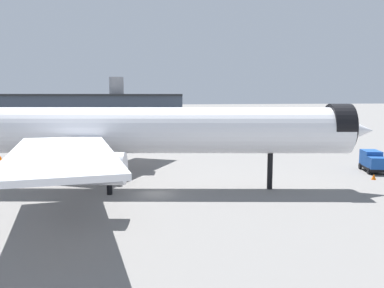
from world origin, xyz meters
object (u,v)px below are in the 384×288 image
(traffic_cone_near_nose, at_px, (0,158))
(baggage_cart_trailing, at_px, (26,153))
(traffic_cone_wingtip, at_px, (374,177))
(service_truck_front, at_px, (373,161))
(airliner_near_gate, at_px, (131,131))

(traffic_cone_near_nose, bearing_deg, baggage_cart_trailing, 20.30)
(traffic_cone_near_nose, xyz_separation_m, traffic_cone_wingtip, (52.92, -26.53, -0.00))
(traffic_cone_near_nose, distance_m, traffic_cone_wingtip, 59.20)
(service_truck_front, height_order, baggage_cart_trailing, service_truck_front)
(traffic_cone_wingtip, bearing_deg, service_truck_front, 55.90)
(service_truck_front, relative_size, traffic_cone_wingtip, 7.80)
(baggage_cart_trailing, xyz_separation_m, traffic_cone_wingtip, (49.07, -27.95, -0.59))
(baggage_cart_trailing, height_order, traffic_cone_near_nose, baggage_cart_trailing)
(service_truck_front, height_order, traffic_cone_wingtip, service_truck_front)
(baggage_cart_trailing, bearing_deg, traffic_cone_near_nose, 148.68)
(airliner_near_gate, relative_size, traffic_cone_near_nose, 73.78)
(service_truck_front, distance_m, traffic_cone_wingtip, 6.08)
(airliner_near_gate, distance_m, baggage_cart_trailing, 32.61)
(airliner_near_gate, xyz_separation_m, baggage_cart_trailing, (-17.54, 26.85, -5.89))
(service_truck_front, relative_size, baggage_cart_trailing, 2.06)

